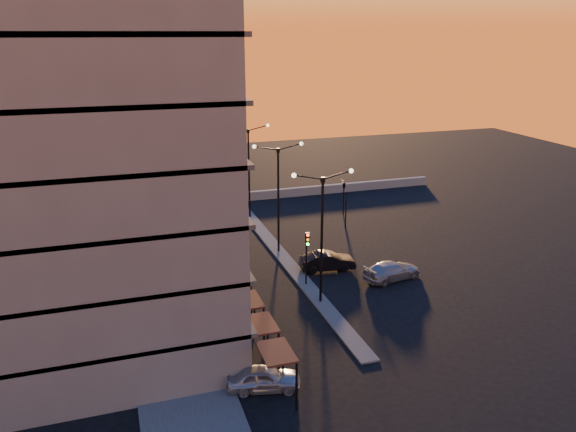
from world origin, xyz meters
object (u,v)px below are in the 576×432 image
(streetlamp_mid, at_px, (278,190))
(traffic_light_main, at_px, (307,250))
(car_sedan, at_px, (327,261))
(car_wagon, at_px, (392,271))
(car_hatchback, at_px, (264,378))

(streetlamp_mid, height_order, traffic_light_main, streetlamp_mid)
(streetlamp_mid, bearing_deg, car_sedan, -61.63)
(traffic_light_main, distance_m, car_wagon, 7.06)
(streetlamp_mid, bearing_deg, car_hatchback, -109.42)
(car_hatchback, relative_size, car_wagon, 0.82)
(car_sedan, relative_size, car_wagon, 0.92)
(car_hatchback, xyz_separation_m, car_wagon, (13.15, 10.47, 0.03))
(streetlamp_mid, xyz_separation_m, car_hatchback, (-6.50, -18.44, -4.92))
(car_hatchback, height_order, car_wagon, car_wagon)
(streetlamp_mid, height_order, car_hatchback, streetlamp_mid)
(car_wagon, bearing_deg, car_sedan, 40.46)
(streetlamp_mid, relative_size, car_wagon, 1.99)
(car_wagon, bearing_deg, traffic_light_main, 71.28)
(car_wagon, bearing_deg, streetlamp_mid, 28.37)
(streetlamp_mid, height_order, car_sedan, streetlamp_mid)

